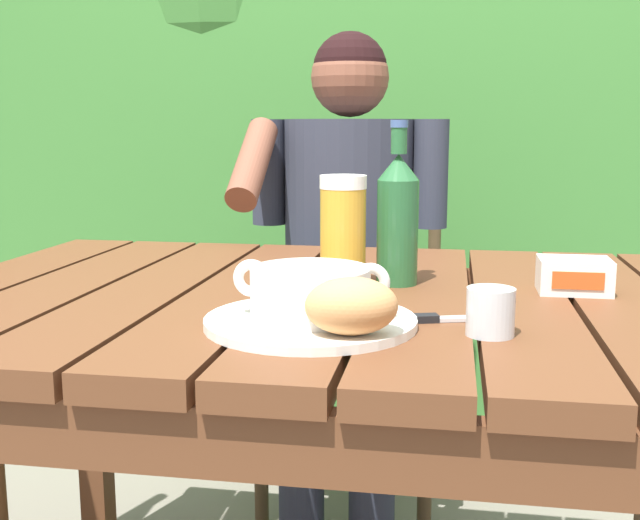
{
  "coord_description": "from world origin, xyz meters",
  "views": [
    {
      "loc": [
        0.19,
        -1.18,
        1.02
      ],
      "look_at": [
        0.0,
        -0.12,
        0.83
      ],
      "focal_mm": 43.49,
      "sensor_mm": 36.0,
      "label": 1
    }
  ],
  "objects_px": {
    "beer_glass": "(343,232)",
    "bread_roll": "(352,306)",
    "soup_bowl": "(310,291)",
    "beer_bottle": "(398,217)",
    "serving_plate": "(311,322)",
    "water_glass_small": "(490,312)",
    "butter_tub": "(574,276)",
    "chair_near_diner": "(356,322)",
    "person_eating": "(346,244)",
    "table_knife": "(436,319)"
  },
  "relations": [
    {
      "from": "person_eating",
      "to": "soup_bowl",
      "type": "xyz_separation_m",
      "value": [
        0.08,
        -0.91,
        0.08
      ]
    },
    {
      "from": "water_glass_small",
      "to": "butter_tub",
      "type": "distance_m",
      "value": 0.31
    },
    {
      "from": "chair_near_diner",
      "to": "soup_bowl",
      "type": "bearing_deg",
      "value": -86.1
    },
    {
      "from": "bread_roll",
      "to": "beer_bottle",
      "type": "distance_m",
      "value": 0.37
    },
    {
      "from": "serving_plate",
      "to": "soup_bowl",
      "type": "distance_m",
      "value": 0.04
    },
    {
      "from": "bread_roll",
      "to": "beer_glass",
      "type": "height_order",
      "value": "beer_glass"
    },
    {
      "from": "chair_near_diner",
      "to": "soup_bowl",
      "type": "xyz_separation_m",
      "value": [
        0.08,
        -1.11,
        0.33
      ]
    },
    {
      "from": "soup_bowl",
      "to": "beer_glass",
      "type": "bearing_deg",
      "value": 88.07
    },
    {
      "from": "chair_near_diner",
      "to": "butter_tub",
      "type": "relative_size",
      "value": 8.95
    },
    {
      "from": "chair_near_diner",
      "to": "beer_glass",
      "type": "distance_m",
      "value": 0.95
    },
    {
      "from": "beer_glass",
      "to": "table_knife",
      "type": "height_order",
      "value": "beer_glass"
    },
    {
      "from": "soup_bowl",
      "to": "beer_glass",
      "type": "relative_size",
      "value": 1.14
    },
    {
      "from": "serving_plate",
      "to": "table_knife",
      "type": "xyz_separation_m",
      "value": [
        0.16,
        0.05,
        -0.0
      ]
    },
    {
      "from": "butter_tub",
      "to": "table_knife",
      "type": "xyz_separation_m",
      "value": [
        -0.21,
        -0.22,
        -0.02
      ]
    },
    {
      "from": "person_eating",
      "to": "soup_bowl",
      "type": "relative_size",
      "value": 6.02
    },
    {
      "from": "bread_roll",
      "to": "chair_near_diner",
      "type": "bearing_deg",
      "value": 96.69
    },
    {
      "from": "soup_bowl",
      "to": "butter_tub",
      "type": "height_order",
      "value": "soup_bowl"
    },
    {
      "from": "chair_near_diner",
      "to": "beer_glass",
      "type": "relative_size",
      "value": 5.4
    },
    {
      "from": "beer_glass",
      "to": "bread_roll",
      "type": "bearing_deg",
      "value": -80.13
    },
    {
      "from": "soup_bowl",
      "to": "butter_tub",
      "type": "xyz_separation_m",
      "value": [
        0.37,
        0.27,
        -0.02
      ]
    },
    {
      "from": "chair_near_diner",
      "to": "table_knife",
      "type": "height_order",
      "value": "chair_near_diner"
    },
    {
      "from": "chair_near_diner",
      "to": "bread_roll",
      "type": "bearing_deg",
      "value": -83.31
    },
    {
      "from": "chair_near_diner",
      "to": "beer_glass",
      "type": "bearing_deg",
      "value": -84.48
    },
    {
      "from": "bread_roll",
      "to": "beer_glass",
      "type": "bearing_deg",
      "value": 99.87
    },
    {
      "from": "person_eating",
      "to": "beer_glass",
      "type": "xyz_separation_m",
      "value": [
        0.09,
        -0.67,
        0.12
      ]
    },
    {
      "from": "chair_near_diner",
      "to": "water_glass_small",
      "type": "height_order",
      "value": "chair_near_diner"
    },
    {
      "from": "beer_glass",
      "to": "butter_tub",
      "type": "relative_size",
      "value": 1.66
    },
    {
      "from": "soup_bowl",
      "to": "water_glass_small",
      "type": "relative_size",
      "value": 3.42
    },
    {
      "from": "soup_bowl",
      "to": "table_knife",
      "type": "xyz_separation_m",
      "value": [
        0.16,
        0.05,
        -0.04
      ]
    },
    {
      "from": "soup_bowl",
      "to": "bread_roll",
      "type": "xyz_separation_m",
      "value": [
        0.06,
        -0.07,
        0.0
      ]
    },
    {
      "from": "serving_plate",
      "to": "bread_roll",
      "type": "xyz_separation_m",
      "value": [
        0.06,
        -0.07,
        0.04
      ]
    },
    {
      "from": "table_knife",
      "to": "chair_near_diner",
      "type": "bearing_deg",
      "value": 102.59
    },
    {
      "from": "beer_bottle",
      "to": "soup_bowl",
      "type": "bearing_deg",
      "value": -107.39
    },
    {
      "from": "person_eating",
      "to": "table_knife",
      "type": "bearing_deg",
      "value": -74.42
    },
    {
      "from": "serving_plate",
      "to": "beer_bottle",
      "type": "bearing_deg",
      "value": 72.61
    },
    {
      "from": "serving_plate",
      "to": "table_knife",
      "type": "relative_size",
      "value": 1.87
    },
    {
      "from": "soup_bowl",
      "to": "beer_glass",
      "type": "height_order",
      "value": "beer_glass"
    },
    {
      "from": "bread_roll",
      "to": "butter_tub",
      "type": "bearing_deg",
      "value": 48.49
    },
    {
      "from": "chair_near_diner",
      "to": "soup_bowl",
      "type": "relative_size",
      "value": 4.73
    },
    {
      "from": "soup_bowl",
      "to": "beer_bottle",
      "type": "distance_m",
      "value": 0.31
    },
    {
      "from": "chair_near_diner",
      "to": "beer_bottle",
      "type": "bearing_deg",
      "value": -78.49
    },
    {
      "from": "beer_bottle",
      "to": "butter_tub",
      "type": "xyz_separation_m",
      "value": [
        0.28,
        -0.02,
        -0.08
      ]
    },
    {
      "from": "person_eating",
      "to": "water_glass_small",
      "type": "distance_m",
      "value": 0.97
    },
    {
      "from": "serving_plate",
      "to": "bread_roll",
      "type": "relative_size",
      "value": 2.18
    },
    {
      "from": "serving_plate",
      "to": "beer_bottle",
      "type": "xyz_separation_m",
      "value": [
        0.09,
        0.29,
        0.11
      ]
    },
    {
      "from": "beer_glass",
      "to": "beer_bottle",
      "type": "distance_m",
      "value": 0.1
    },
    {
      "from": "chair_near_diner",
      "to": "serving_plate",
      "type": "height_order",
      "value": "chair_near_diner"
    },
    {
      "from": "person_eating",
      "to": "beer_glass",
      "type": "relative_size",
      "value": 6.87
    },
    {
      "from": "serving_plate",
      "to": "water_glass_small",
      "type": "xyz_separation_m",
      "value": [
        0.23,
        -0.01,
        0.02
      ]
    },
    {
      "from": "water_glass_small",
      "to": "butter_tub",
      "type": "bearing_deg",
      "value": 63.2
    }
  ]
}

